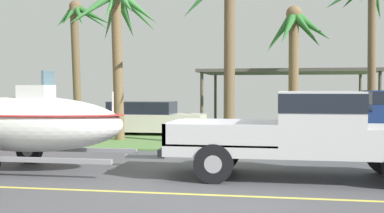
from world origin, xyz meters
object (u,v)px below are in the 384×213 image
palm_tree_near_right (118,22)px  palm_tree_far_right (228,4)px  palm_tree_far_left (296,40)px  parked_sedan_near (147,119)px  pickup_truck_towing (316,130)px  palm_tree_near_left (77,33)px  palm_tree_mid (368,10)px  carport_awning (287,73)px  boat_on_trailer (26,123)px

palm_tree_near_right → palm_tree_far_right: palm_tree_far_right is taller
palm_tree_near_right → palm_tree_far_right: (4.02, -1.04, 0.35)m
palm_tree_far_left → parked_sedan_near: bearing=176.0°
palm_tree_far_left → palm_tree_far_right: size_ratio=0.83×
pickup_truck_towing → palm_tree_near_left: palm_tree_near_left is taller
palm_tree_near_right → palm_tree_mid: bearing=13.9°
palm_tree_far_right → palm_tree_near_right: bearing=165.6°
parked_sedan_near → palm_tree_near_right: palm_tree_near_right is taller
palm_tree_near_right → palm_tree_near_left: bearing=122.3°
palm_tree_near_left → palm_tree_far_right: size_ratio=1.08×
pickup_truck_towing → palm_tree_near_left: size_ratio=0.88×
pickup_truck_towing → carport_awning: 13.04m
pickup_truck_towing → palm_tree_mid: (2.49, 8.42, 3.81)m
palm_tree_mid → palm_tree_far_right: 5.88m
palm_tree_near_left → palm_tree_mid: bearing=-21.4°
carport_awning → palm_tree_far_right: (-2.06, -7.76, 1.97)m
pickup_truck_towing → palm_tree_near_right: bearing=136.0°
palm_tree_mid → palm_tree_far_left: size_ratio=1.24×
palm_tree_near_left → palm_tree_near_right: bearing=-57.7°
carport_awning → palm_tree_mid: palm_tree_mid is taller
pickup_truck_towing → boat_on_trailer: size_ratio=0.98×
palm_tree_near_left → boat_on_trailer: bearing=-71.5°
pickup_truck_towing → palm_tree_far_right: size_ratio=0.95×
palm_tree_far_left → palm_tree_far_right: bearing=-125.7°
boat_on_trailer → palm_tree_mid: size_ratio=0.94×
palm_tree_near_left → palm_tree_far_right: 12.33m
pickup_truck_towing → palm_tree_near_right: palm_tree_near_right is taller
palm_tree_far_right → carport_awning: bearing=75.2°
palm_tree_near_left → parked_sedan_near: bearing=-44.4°
parked_sedan_near → palm_tree_mid: size_ratio=0.74×
palm_tree_near_left → carport_awning: bearing=-4.5°
pickup_truck_towing → carport_awning: (-0.35, 12.94, 1.63)m
carport_awning → palm_tree_near_right: (-6.08, -6.73, 1.62)m
pickup_truck_towing → palm_tree_far_left: size_ratio=1.14×
parked_sedan_near → palm_tree_near_left: bearing=135.6°
carport_awning → palm_tree_near_left: size_ratio=1.21×
carport_awning → palm_tree_near_right: palm_tree_near_right is taller
parked_sedan_near → palm_tree_far_left: size_ratio=0.91×
palm_tree_far_left → palm_tree_near_right: bearing=-161.3°
palm_tree_near_left → palm_tree_far_left: size_ratio=1.30×
pickup_truck_towing → parked_sedan_near: 10.67m
boat_on_trailer → palm_tree_mid: 12.95m
pickup_truck_towing → palm_tree_near_left: (-11.22, 13.79, 3.82)m
carport_awning → palm_tree_mid: 5.76m
parked_sedan_near → palm_tree_mid: (8.57, -0.33, 4.16)m
pickup_truck_towing → parked_sedan_near: (-6.08, 8.76, -0.36)m
boat_on_trailer → palm_tree_near_right: bearing=88.3°
carport_awning → palm_tree_far_right: bearing=-104.8°
boat_on_trailer → palm_tree_mid: palm_tree_mid is taller
boat_on_trailer → palm_tree_near_left: palm_tree_near_left is taller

